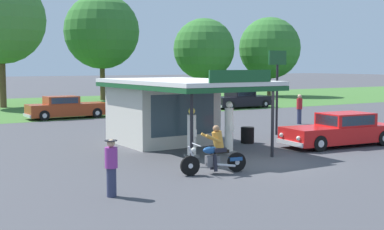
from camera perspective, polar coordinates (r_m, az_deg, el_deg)
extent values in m
plane|color=#424247|center=(19.14, 7.71, -5.16)|extent=(300.00, 300.00, 0.00)
cube|color=#3D6B2D|center=(46.20, -16.76, 0.87)|extent=(120.00, 24.00, 0.01)
cube|color=beige|center=(23.70, -3.31, 0.26)|extent=(3.83, 3.80, 2.73)
cube|color=#384C56|center=(22.07, -0.97, 0.03)|extent=(3.07, 0.05, 1.75)
cube|color=silver|center=(21.99, -1.00, 3.64)|extent=(4.53, 8.02, 0.16)
cube|color=#195128|center=(22.00, -1.00, 3.17)|extent=(4.53, 8.02, 0.18)
cube|color=#195128|center=(18.68, 5.31, 4.22)|extent=(2.68, 0.08, 0.44)
cylinder|color=black|center=(20.23, 8.73, -0.69)|extent=(0.12, 0.12, 2.73)
cylinder|color=black|center=(18.08, -0.04, -1.35)|extent=(0.12, 0.12, 2.73)
cube|color=slate|center=(20.04, -0.04, -4.48)|extent=(0.44, 0.44, 0.10)
cylinder|color=silver|center=(19.91, -0.04, -2.16)|extent=(0.34, 0.34, 1.54)
cube|color=white|center=(19.75, 0.24, -2.00)|extent=(0.22, 0.02, 0.28)
sphere|color=#EACC4C|center=(19.81, -0.04, 0.44)|extent=(0.26, 0.26, 0.26)
cube|color=slate|center=(21.00, 4.02, -4.04)|extent=(0.44, 0.44, 0.10)
cylinder|color=silver|center=(20.87, 4.03, -1.58)|extent=(0.34, 0.34, 1.71)
cube|color=white|center=(20.72, 4.33, -1.40)|extent=(0.22, 0.02, 0.28)
sphere|color=white|center=(20.77, 4.05, 1.15)|extent=(0.26, 0.26, 0.26)
cylinder|color=black|center=(16.74, -0.21, -5.52)|extent=(0.65, 0.21, 0.64)
cylinder|color=silver|center=(16.74, -0.21, -5.52)|extent=(0.18, 0.15, 0.16)
cylinder|color=black|center=(17.40, 4.87, -5.12)|extent=(0.65, 0.21, 0.64)
cylinder|color=silver|center=(17.40, 4.87, -5.12)|extent=(0.18, 0.15, 0.16)
ellipsoid|color=#1E4C8C|center=(16.93, 2.07, -3.82)|extent=(0.59, 0.34, 0.24)
cube|color=#59595E|center=(17.02, 2.22, -5.01)|extent=(0.48, 0.32, 0.36)
cube|color=black|center=(17.09, 3.15, -3.95)|extent=(0.52, 0.34, 0.10)
cylinder|color=silver|center=(16.73, 0.11, -4.56)|extent=(0.38, 0.14, 0.71)
cylinder|color=silver|center=(16.71, 0.49, -3.25)|extent=(0.16, 0.70, 0.04)
sphere|color=silver|center=(16.70, 0.17, -3.81)|extent=(0.16, 0.16, 0.16)
cube|color=#1E4C8C|center=(17.36, 4.72, -4.75)|extent=(0.47, 0.26, 0.12)
cylinder|color=silver|center=(17.08, 3.65, -5.45)|extent=(0.71, 0.21, 0.18)
cube|color=black|center=(17.05, 2.94, -3.76)|extent=(0.45, 0.41, 0.14)
cylinder|color=black|center=(16.89, 2.54, -5.22)|extent=(0.16, 0.25, 0.56)
cylinder|color=black|center=(17.18, 2.10, -5.04)|extent=(0.16, 0.25, 0.56)
cylinder|color=gold|center=(16.98, 2.82, -2.72)|extent=(0.46, 0.39, 0.60)
sphere|color=#9E704C|center=(16.91, 2.64, -1.48)|extent=(0.22, 0.22, 0.22)
cylinder|color=gold|center=(16.69, 2.35, -2.58)|extent=(0.54, 0.19, 0.31)
cylinder|color=gold|center=(17.06, 1.81, -2.40)|extent=(0.54, 0.19, 0.31)
cube|color=red|center=(23.70, 15.65, -1.96)|extent=(5.33, 2.29, 0.70)
cube|color=red|center=(23.86, 16.33, -0.42)|extent=(2.30, 1.78, 0.55)
cube|color=#283847|center=(23.16, 14.40, -0.54)|extent=(0.18, 1.40, 0.44)
cube|color=#283847|center=(23.30, 17.62, -0.59)|extent=(1.82, 0.21, 0.41)
cube|color=#283847|center=(24.44, 15.10, -0.26)|extent=(1.82, 0.21, 0.41)
cube|color=silver|center=(22.07, 10.56, -3.00)|extent=(0.29, 1.71, 0.18)
cube|color=silver|center=(25.54, 20.01, -2.09)|extent=(0.29, 1.71, 0.18)
sphere|color=white|center=(21.58, 11.47, -2.49)|extent=(0.18, 0.18, 0.18)
sphere|color=white|center=(22.49, 9.68, -2.14)|extent=(0.18, 0.18, 0.18)
cylinder|color=black|center=(21.95, 13.68, -3.03)|extent=(0.68, 0.26, 0.66)
cylinder|color=silver|center=(21.95, 13.68, -3.03)|extent=(0.32, 0.25, 0.30)
cylinder|color=black|center=(23.24, 11.02, -2.51)|extent=(0.68, 0.26, 0.66)
cylinder|color=silver|center=(23.24, 11.02, -2.51)|extent=(0.32, 0.25, 0.30)
cylinder|color=black|center=(24.35, 20.04, -2.38)|extent=(0.68, 0.26, 0.66)
cylinder|color=silver|center=(24.35, 20.04, -2.38)|extent=(0.32, 0.25, 0.30)
cylinder|color=black|center=(25.52, 17.32, -1.95)|extent=(0.68, 0.26, 0.66)
cylinder|color=silver|center=(25.52, 17.32, -1.95)|extent=(0.32, 0.25, 0.30)
cube|color=#993819|center=(35.61, -13.39, 0.58)|extent=(5.17, 1.81, 0.79)
cube|color=#993819|center=(35.45, -14.00, 1.59)|extent=(2.08, 1.56, 0.50)
cube|color=#283847|center=(35.76, -12.45, 1.66)|extent=(0.05, 1.37, 0.40)
cube|color=#283847|center=(36.17, -14.36, 1.66)|extent=(1.75, 0.05, 0.38)
cube|color=#283847|center=(34.73, -13.62, 1.52)|extent=(1.75, 0.05, 0.38)
cube|color=silver|center=(36.52, -9.48, 0.34)|extent=(0.14, 1.67, 0.18)
cube|color=silver|center=(34.92, -17.45, -0.07)|extent=(0.14, 1.67, 0.18)
sphere|color=white|center=(37.02, -9.80, 0.89)|extent=(0.18, 0.18, 0.18)
sphere|color=white|center=(35.98, -9.14, 0.77)|extent=(0.18, 0.18, 0.18)
cylinder|color=black|center=(36.98, -11.19, 0.42)|extent=(0.66, 0.21, 0.66)
cylinder|color=silver|center=(36.98, -11.19, 0.42)|extent=(0.30, 0.22, 0.30)
cylinder|color=black|center=(35.45, -10.27, 0.22)|extent=(0.66, 0.21, 0.66)
cylinder|color=silver|center=(35.45, -10.27, 0.22)|extent=(0.30, 0.22, 0.30)
cylinder|color=black|center=(35.92, -16.44, 0.16)|extent=(0.66, 0.21, 0.66)
cylinder|color=silver|center=(35.92, -16.44, 0.16)|extent=(0.30, 0.22, 0.30)
cylinder|color=black|center=(34.35, -15.73, -0.06)|extent=(0.66, 0.21, 0.66)
cylinder|color=silver|center=(34.35, -15.73, -0.06)|extent=(0.30, 0.22, 0.30)
cube|color=gold|center=(39.29, -4.27, 1.09)|extent=(5.58, 2.46, 0.70)
cube|color=gold|center=(39.10, -4.59, 2.03)|extent=(2.43, 1.84, 0.60)
cube|color=#283847|center=(39.74, -3.29, 2.09)|extent=(0.22, 1.38, 0.48)
cube|color=#283847|center=(39.73, -5.22, 2.07)|extent=(1.90, 0.27, 0.46)
cube|color=#283847|center=(38.47, -3.94, 1.97)|extent=(1.90, 0.27, 0.46)
cube|color=silver|center=(40.93, -1.14, 0.96)|extent=(0.34, 1.69, 0.18)
cube|color=silver|center=(37.81, -7.66, 0.54)|extent=(0.34, 1.69, 0.18)
sphere|color=white|center=(41.37, -1.62, 1.37)|extent=(0.18, 0.18, 0.18)
sphere|color=white|center=(40.47, -0.63, 1.29)|extent=(0.18, 0.18, 0.18)
cylinder|color=black|center=(41.05, -2.84, 1.01)|extent=(0.68, 0.28, 0.66)
cylinder|color=silver|center=(41.05, -2.84, 1.01)|extent=(0.32, 0.26, 0.30)
cylinder|color=black|center=(39.73, -1.42, 0.87)|extent=(0.68, 0.28, 0.66)
cylinder|color=silver|center=(39.73, -1.42, 0.87)|extent=(0.32, 0.26, 0.30)
cylinder|color=black|center=(38.98, -7.18, 0.74)|extent=(0.68, 0.28, 0.66)
cylinder|color=silver|center=(38.98, -7.18, 0.74)|extent=(0.32, 0.26, 0.30)
cylinder|color=black|center=(37.59, -5.84, 0.58)|extent=(0.68, 0.28, 0.66)
cylinder|color=silver|center=(37.59, -5.84, 0.58)|extent=(0.32, 0.26, 0.30)
cube|color=black|center=(43.12, 5.38, 1.52)|extent=(5.26, 2.01, 0.77)
cube|color=black|center=(42.99, 5.24, 2.41)|extent=(2.04, 1.72, 0.57)
cube|color=#283847|center=(43.61, 6.26, 2.44)|extent=(0.07, 1.48, 0.46)
cube|color=#283847|center=(43.64, 4.57, 2.46)|extent=(1.71, 0.07, 0.44)
cube|color=#283847|center=(42.35, 5.93, 2.35)|extent=(1.71, 0.07, 0.44)
cube|color=silver|center=(44.83, 8.02, 1.30)|extent=(0.16, 1.81, 0.18)
cube|color=silver|center=(41.55, 2.53, 1.02)|extent=(0.16, 1.81, 0.18)
sphere|color=white|center=(45.27, 7.53, 1.73)|extent=(0.18, 0.18, 0.18)
sphere|color=white|center=(44.36, 8.56, 1.64)|extent=(0.18, 0.18, 0.18)
cylinder|color=black|center=(44.94, 6.45, 1.37)|extent=(0.66, 0.21, 0.66)
cylinder|color=silver|center=(44.94, 6.45, 1.37)|extent=(0.30, 0.23, 0.30)
cylinder|color=black|center=(43.59, 7.94, 1.22)|extent=(0.66, 0.21, 0.66)
cylinder|color=silver|center=(43.59, 7.94, 1.22)|extent=(0.30, 0.23, 0.30)
cylinder|color=black|center=(42.77, 2.77, 1.19)|extent=(0.66, 0.21, 0.66)
cylinder|color=silver|center=(42.77, 2.77, 1.19)|extent=(0.30, 0.23, 0.30)
cylinder|color=black|center=(41.35, 4.22, 1.03)|extent=(0.66, 0.21, 0.66)
cylinder|color=silver|center=(41.35, 4.22, 1.03)|extent=(0.30, 0.23, 0.30)
cylinder|color=#2D3351|center=(31.92, 11.56, -0.16)|extent=(0.26, 0.26, 0.89)
cylinder|color=#B21E23|center=(31.85, 11.58, 1.21)|extent=(0.34, 0.34, 0.63)
sphere|color=tan|center=(31.82, 11.60, 1.99)|extent=(0.24, 0.24, 0.24)
cylinder|color=black|center=(33.19, -4.20, 0.14)|extent=(0.26, 0.26, 0.88)
cylinder|color=white|center=(33.13, -4.21, 1.44)|extent=(0.34, 0.34, 0.63)
sphere|color=#9E704C|center=(33.10, -4.22, 2.19)|extent=(0.24, 0.24, 0.24)
cylinder|color=black|center=(33.10, -4.22, 2.33)|extent=(0.38, 0.38, 0.02)
cylinder|color=#2D3351|center=(14.27, -8.73, -7.23)|extent=(0.26, 0.26, 0.78)
cylinder|color=#8C338C|center=(14.14, -8.76, -4.59)|extent=(0.34, 0.34, 0.55)
sphere|color=tan|center=(14.08, -8.79, -3.06)|extent=(0.21, 0.21, 0.21)
cylinder|color=black|center=(14.07, -8.79, -2.76)|extent=(0.34, 0.34, 0.02)
cylinder|color=brown|center=(46.00, -19.86, 3.55)|extent=(0.52, 0.52, 4.48)
sphere|color=#427F38|center=(46.13, -20.06, 9.71)|extent=(7.24, 7.24, 7.24)
cylinder|color=brown|center=(56.59, 1.31, 3.29)|extent=(0.60, 0.60, 2.75)
sphere|color=#33702D|center=(56.58, 1.32, 7.17)|extent=(6.55, 6.55, 6.55)
cylinder|color=brown|center=(59.73, 8.36, 3.38)|extent=(0.44, 0.44, 2.81)
sphere|color=#33702D|center=(59.72, 8.41, 7.19)|extent=(6.86, 6.86, 6.86)
cylinder|color=brown|center=(53.44, -9.68, 3.78)|extent=(0.50, 0.50, 4.03)
sphere|color=#33702D|center=(53.52, -9.77, 8.94)|extent=(7.45, 7.45, 7.45)
sphere|color=#33702D|center=(53.15, -9.52, 8.16)|extent=(4.25, 4.25, 4.25)
cylinder|color=black|center=(26.62, 9.19, 1.62)|extent=(0.12, 0.12, 3.52)
cube|color=#195128|center=(26.57, 9.26, 6.16)|extent=(1.10, 0.08, 0.70)
cylinder|color=black|center=(23.82, 6.03, -2.82)|extent=(0.60, 0.60, 0.18)
cylinder|color=black|center=(23.80, 6.03, -2.40)|extent=(0.60, 0.60, 0.18)
cylinder|color=black|center=(23.78, 6.04, -1.97)|extent=(0.60, 0.60, 0.18)
cylinder|color=black|center=(23.75, 6.04, -1.54)|extent=(0.60, 0.60, 0.18)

